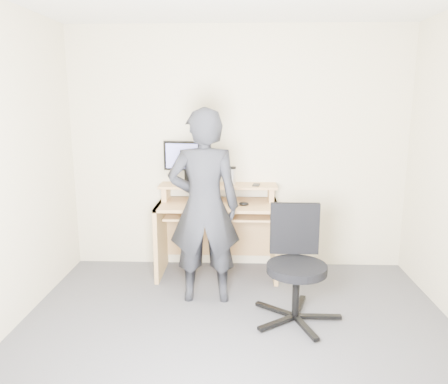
# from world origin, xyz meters

# --- Properties ---
(ground) EXTENTS (3.50, 3.50, 0.00)m
(ground) POSITION_xyz_m (0.00, 0.00, 0.00)
(ground) COLOR #57565C
(ground) RESTS_ON ground
(back_wall) EXTENTS (3.50, 0.02, 2.50)m
(back_wall) POSITION_xyz_m (0.00, 1.75, 1.25)
(back_wall) COLOR beige
(back_wall) RESTS_ON ground
(desk) EXTENTS (1.20, 0.60, 0.91)m
(desk) POSITION_xyz_m (-0.20, 1.53, 0.55)
(desk) COLOR tan
(desk) RESTS_ON ground
(monitor) EXTENTS (0.46, 0.13, 0.44)m
(monitor) POSITION_xyz_m (-0.52, 1.61, 1.17)
(monitor) COLOR black
(monitor) RESTS_ON desk
(external_drive) EXTENTS (0.10, 0.14, 0.20)m
(external_drive) POSITION_xyz_m (-0.38, 1.65, 1.01)
(external_drive) COLOR black
(external_drive) RESTS_ON desk
(travel_mug) EXTENTS (0.09, 0.09, 0.16)m
(travel_mug) POSITION_xyz_m (-0.05, 1.62, 0.99)
(travel_mug) COLOR silver
(travel_mug) RESTS_ON desk
(smartphone) EXTENTS (0.09, 0.14, 0.01)m
(smartphone) POSITION_xyz_m (0.19, 1.57, 0.92)
(smartphone) COLOR black
(smartphone) RESTS_ON desk
(charger) EXTENTS (0.05, 0.04, 0.03)m
(charger) POSITION_xyz_m (-0.47, 1.50, 0.93)
(charger) COLOR black
(charger) RESTS_ON desk
(headphones) EXTENTS (0.19, 0.18, 0.06)m
(headphones) POSITION_xyz_m (-0.39, 1.65, 0.92)
(headphones) COLOR silver
(headphones) RESTS_ON desk
(keyboard) EXTENTS (0.46, 0.18, 0.03)m
(keyboard) POSITION_xyz_m (-0.28, 1.36, 0.67)
(keyboard) COLOR black
(keyboard) RESTS_ON desk
(mouse) EXTENTS (0.11, 0.08, 0.04)m
(mouse) POSITION_xyz_m (0.06, 1.35, 0.77)
(mouse) COLOR black
(mouse) RESTS_ON desk
(office_chair) EXTENTS (0.69, 0.73, 0.91)m
(office_chair) POSITION_xyz_m (0.48, 0.57, 0.50)
(office_chair) COLOR black
(office_chair) RESTS_ON ground
(person) EXTENTS (0.64, 0.44, 1.71)m
(person) POSITION_xyz_m (-0.29, 0.87, 0.85)
(person) COLOR black
(person) RESTS_ON ground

